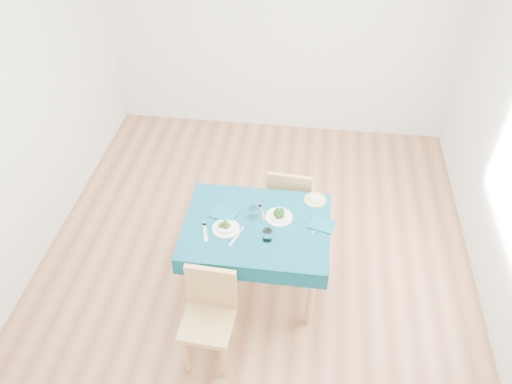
# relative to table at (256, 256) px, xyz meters

# --- Properties ---
(room_shell) EXTENTS (4.02, 4.52, 2.73)m
(room_shell) POSITION_rel_table_xyz_m (-0.04, 0.29, 0.97)
(room_shell) COLOR brown
(room_shell) RESTS_ON ground
(table) EXTENTS (1.16, 0.88, 0.76)m
(table) POSITION_rel_table_xyz_m (0.00, 0.00, 0.00)
(table) COLOR #08475A
(table) RESTS_ON ground
(chair_near) EXTENTS (0.40, 0.43, 0.95)m
(chair_near) POSITION_rel_table_xyz_m (-0.27, -0.73, 0.09)
(chair_near) COLOR tan
(chair_near) RESTS_ON ground
(chair_far) EXTENTS (0.44, 0.47, 0.99)m
(chair_far) POSITION_rel_table_xyz_m (0.24, 0.72, 0.12)
(chair_far) COLOR tan
(chair_far) RESTS_ON ground
(bowl_near) EXTENTS (0.22, 0.22, 0.07)m
(bowl_near) POSITION_rel_table_xyz_m (-0.24, -0.08, 0.41)
(bowl_near) COLOR white
(bowl_near) RESTS_ON table
(bowl_far) EXTENTS (0.22, 0.22, 0.07)m
(bowl_far) POSITION_rel_table_xyz_m (0.17, 0.11, 0.41)
(bowl_far) COLOR white
(bowl_far) RESTS_ON table
(fork_near) EXTENTS (0.08, 0.20, 0.00)m
(fork_near) POSITION_rel_table_xyz_m (-0.39, -0.13, 0.38)
(fork_near) COLOR silver
(fork_near) RESTS_ON table
(knife_near) EXTENTS (0.10, 0.23, 0.00)m
(knife_near) POSITION_rel_table_xyz_m (-0.14, -0.14, 0.38)
(knife_near) COLOR silver
(knife_near) RESTS_ON table
(fork_far) EXTENTS (0.08, 0.19, 0.00)m
(fork_far) POSITION_rel_table_xyz_m (0.03, 0.14, 0.38)
(fork_far) COLOR silver
(fork_far) RESTS_ON table
(knife_far) EXTENTS (0.10, 0.17, 0.00)m
(knife_far) POSITION_rel_table_xyz_m (0.48, 0.03, 0.38)
(knife_far) COLOR silver
(knife_far) RESTS_ON table
(napkin_near) EXTENTS (0.24, 0.19, 0.01)m
(napkin_near) POSITION_rel_table_xyz_m (-0.28, 0.09, 0.39)
(napkin_near) COLOR #0B5063
(napkin_near) RESTS_ON table
(napkin_far) EXTENTS (0.23, 0.19, 0.01)m
(napkin_far) POSITION_rel_table_xyz_m (0.52, 0.06, 0.39)
(napkin_far) COLOR #0B5063
(napkin_far) RESTS_ON table
(tumbler_center) EXTENTS (0.07, 0.07, 0.09)m
(tumbler_center) POSITION_rel_table_xyz_m (-0.04, 0.09, 0.43)
(tumbler_center) COLOR white
(tumbler_center) RESTS_ON table
(tumbler_side) EXTENTS (0.07, 0.07, 0.10)m
(tumbler_side) POSITION_rel_table_xyz_m (0.10, -0.14, 0.43)
(tumbler_side) COLOR white
(tumbler_side) RESTS_ON table
(side_plate) EXTENTS (0.18, 0.18, 0.01)m
(side_plate) POSITION_rel_table_xyz_m (0.45, 0.35, 0.38)
(side_plate) COLOR #ADC25E
(side_plate) RESTS_ON table
(bread_slice) EXTENTS (0.13, 0.13, 0.01)m
(bread_slice) POSITION_rel_table_xyz_m (0.45, 0.35, 0.40)
(bread_slice) COLOR beige
(bread_slice) RESTS_ON side_plate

